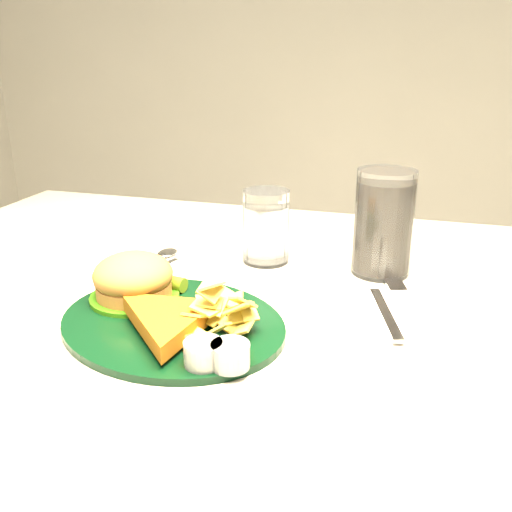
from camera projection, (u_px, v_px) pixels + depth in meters
The scene contains 5 objects.
dinner_plate at pixel (171, 302), 0.63m from camera, with size 0.27×0.22×0.06m, color black, non-canonical shape.
water_glass at pixel (266, 227), 0.82m from camera, with size 0.07×0.07×0.11m, color white.
cola_glass at pixel (383, 223), 0.77m from camera, with size 0.08×0.08×0.14m, color black.
fork_napkin at pixel (386, 310), 0.67m from camera, with size 0.13×0.17×0.01m, color white, non-canonical shape.
spoon at pixel (154, 268), 0.80m from camera, with size 0.03×0.13×0.01m, color silver, non-canonical shape.
Camera 1 is at (0.17, -0.63, 1.05)m, focal length 40.00 mm.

